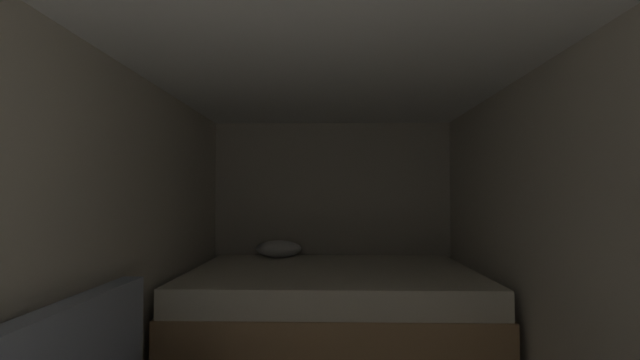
# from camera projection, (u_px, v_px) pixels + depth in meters

# --- Properties ---
(wall_back) EXTENTS (2.60, 0.05, 2.11)m
(wall_back) POSITION_uv_depth(u_px,v_px,m) (332.00, 222.00, 4.69)
(wall_back) COLOR beige
(wall_back) RESTS_ON ground
(wall_left) EXTENTS (0.05, 4.86, 2.11)m
(wall_left) POSITION_uv_depth(u_px,v_px,m) (86.00, 248.00, 2.27)
(wall_left) COLOR beige
(wall_left) RESTS_ON ground
(wall_right) EXTENTS (0.05, 4.86, 2.11)m
(wall_right) POSITION_uv_depth(u_px,v_px,m) (586.00, 250.00, 2.20)
(wall_right) COLOR beige
(wall_right) RESTS_ON ground
(ceiling_slab) EXTENTS (2.60, 4.86, 0.05)m
(ceiling_slab) POSITION_uv_depth(u_px,v_px,m) (332.00, 40.00, 2.28)
(ceiling_slab) COLOR white
(ceiling_slab) RESTS_ON wall_left
(bed) EXTENTS (2.38, 1.78, 0.88)m
(bed) POSITION_uv_depth(u_px,v_px,m) (332.00, 311.00, 3.71)
(bed) COLOR tan
(bed) RESTS_ON ground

